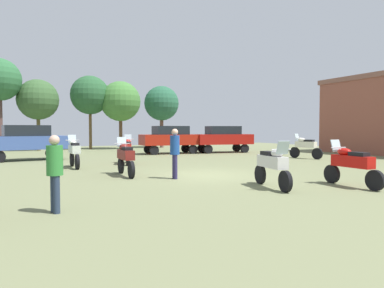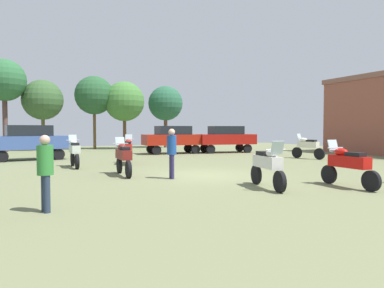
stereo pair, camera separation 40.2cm
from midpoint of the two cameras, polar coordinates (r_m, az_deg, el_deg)
ground_plane at (r=13.84m, az=1.54°, el=-5.05°), size 44.00×52.00×0.02m
motorcycle_1 at (r=17.37m, az=-18.92°, el=-1.17°), size 0.62×2.20×1.51m
motorcycle_3 at (r=11.05m, az=11.70°, el=-3.22°), size 0.72×2.21×1.45m
motorcycle_4 at (r=22.57m, az=17.15°, el=-0.36°), size 0.77×2.16×1.50m
motorcycle_6 at (r=13.92m, az=-11.38°, el=-2.02°), size 0.62×2.28×1.47m
motorcycle_8 at (r=12.05m, az=23.23°, el=-2.92°), size 0.62×2.25×1.44m
motorcycle_9 at (r=18.55m, az=-10.83°, el=-0.86°), size 0.87×2.24×1.50m
car_3 at (r=22.43m, az=-25.37°, el=0.60°), size 4.49×2.33×2.00m
car_4 at (r=27.08m, az=4.54°, el=1.10°), size 4.51×2.40×2.00m
car_5 at (r=25.82m, az=-3.89°, el=1.04°), size 4.38×2.00×2.00m
person_1 at (r=12.79m, az=-3.66°, el=-0.89°), size 0.39×0.39×1.79m
person_2 at (r=8.20m, az=-22.38°, el=-3.53°), size 0.41×0.41×1.66m
tree_1 at (r=32.12m, az=-23.71°, el=6.48°), size 3.30×3.30×5.84m
tree_2 at (r=32.73m, az=-16.31°, el=7.47°), size 3.37×3.37×6.43m
tree_4 at (r=34.53m, az=-5.22°, el=6.44°), size 3.30×3.30×5.89m
tree_6 at (r=32.61m, az=-11.70°, el=6.66°), size 3.54×3.54×6.02m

